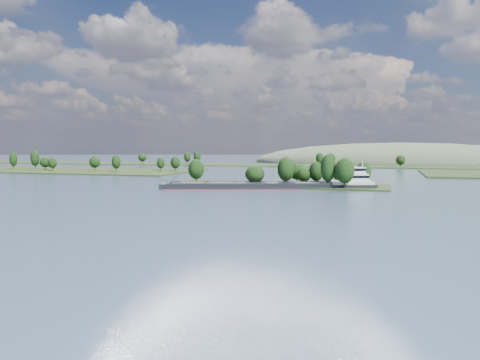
% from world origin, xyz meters
% --- Properties ---
extents(ground, '(1800.00, 1800.00, 0.00)m').
position_xyz_m(ground, '(0.00, 120.00, 0.00)').
color(ground, '#3D4E6A').
rests_on(ground, ground).
extents(tree_island, '(100.00, 30.15, 15.30)m').
position_xyz_m(tree_island, '(6.87, 178.93, 4.09)').
color(tree_island, '#213015').
rests_on(tree_island, ground).
extents(left_bank, '(300.00, 80.00, 15.80)m').
position_xyz_m(left_bank, '(-228.87, 260.07, 0.84)').
color(left_bank, '#213015').
rests_on(left_bank, ground).
extents(back_shoreline, '(900.00, 60.00, 15.03)m').
position_xyz_m(back_shoreline, '(9.38, 399.80, 0.71)').
color(back_shoreline, '#213015').
rests_on(back_shoreline, ground).
extents(hill_west, '(320.00, 160.00, 44.00)m').
position_xyz_m(hill_west, '(60.00, 500.00, 0.00)').
color(hill_west, '#4A593D').
rests_on(hill_west, ground).
extents(cargo_barge, '(90.66, 38.55, 12.42)m').
position_xyz_m(cargo_barge, '(5.78, 168.13, 1.56)').
color(cargo_barge, black).
rests_on(cargo_barge, ground).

